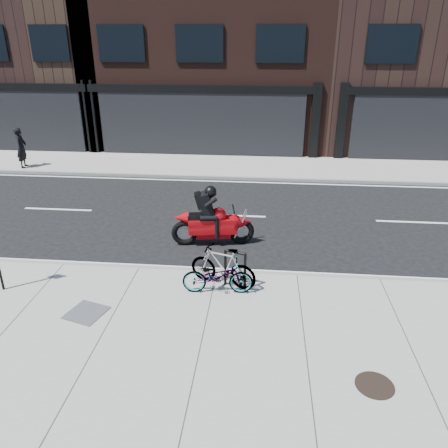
# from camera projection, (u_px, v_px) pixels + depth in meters

# --- Properties ---
(ground) EXTENTS (120.00, 120.00, 0.00)m
(ground) POSITION_uv_depth(u_px,v_px,m) (224.00, 242.00, 12.84)
(ground) COLOR black
(ground) RESTS_ON ground
(sidewalk_near) EXTENTS (60.00, 6.00, 0.13)m
(sidewalk_near) POSITION_uv_depth(u_px,v_px,m) (200.00, 353.00, 8.25)
(sidewalk_near) COLOR gray
(sidewalk_near) RESTS_ON ground
(sidewalk_far) EXTENTS (60.00, 3.50, 0.13)m
(sidewalk_far) POSITION_uv_depth(u_px,v_px,m) (240.00, 166.00, 19.88)
(sidewalk_far) COLOR gray
(sidewalk_far) RESTS_ON ground
(building_midwest) EXTENTS (10.00, 10.00, 12.00)m
(building_midwest) POSITION_uv_depth(u_px,v_px,m) (37.00, 26.00, 24.69)
(building_midwest) COLOR black
(building_midwest) RESTS_ON ground
(building_center) EXTENTS (12.00, 10.00, 14.50)m
(building_center) POSITION_uv_depth(u_px,v_px,m) (212.00, 0.00, 23.33)
(building_center) COLOR black
(building_center) RESTS_ON ground
(building_mideast) EXTENTS (12.00, 10.00, 12.50)m
(building_mideast) POSITION_uv_depth(u_px,v_px,m) (441.00, 20.00, 22.70)
(building_mideast) COLOR black
(building_mideast) RESTS_ON ground
(bike_rack) EXTENTS (0.53, 0.23, 0.94)m
(bike_rack) POSITION_uv_depth(u_px,v_px,m) (235.00, 266.00, 10.10)
(bike_rack) COLOR black
(bike_rack) RESTS_ON sidewalk_near
(bicycle_front) EXTENTS (1.65, 0.67, 0.85)m
(bicycle_front) POSITION_uv_depth(u_px,v_px,m) (218.00, 276.00, 9.93)
(bicycle_front) COLOR gray
(bicycle_front) RESTS_ON sidewalk_near
(bicycle_rear) EXTENTS (1.72, 0.96, 0.99)m
(bicycle_rear) POSITION_uv_depth(u_px,v_px,m) (223.00, 266.00, 10.19)
(bicycle_rear) COLOR gray
(bicycle_rear) RESTS_ON sidewalk_near
(motorcycle) EXTENTS (2.38, 0.74, 1.78)m
(motorcycle) POSITION_uv_depth(u_px,v_px,m) (216.00, 221.00, 12.42)
(motorcycle) COLOR black
(motorcycle) RESTS_ON ground
(pedestrian) EXTENTS (0.52, 0.70, 1.76)m
(pedestrian) POSITION_uv_depth(u_px,v_px,m) (21.00, 148.00, 19.18)
(pedestrian) COLOR black
(pedestrian) RESTS_ON sidewalk_far
(manhole_cover) EXTENTS (0.80, 0.80, 0.02)m
(manhole_cover) POSITION_uv_depth(u_px,v_px,m) (375.00, 385.00, 7.40)
(manhole_cover) COLOR black
(manhole_cover) RESTS_ON sidewalk_near
(utility_grate) EXTENTS (0.94, 0.94, 0.02)m
(utility_grate) POSITION_uv_depth(u_px,v_px,m) (86.00, 313.00, 9.33)
(utility_grate) COLOR #535356
(utility_grate) RESTS_ON sidewalk_near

